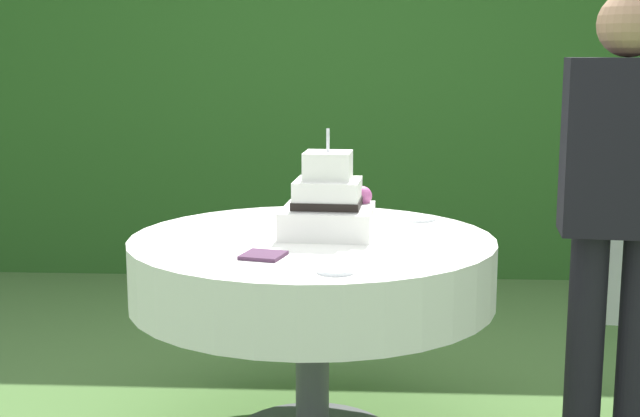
# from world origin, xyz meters

# --- Properties ---
(foliage_hedge) EXTENTS (6.82, 0.53, 2.49)m
(foliage_hedge) POSITION_xyz_m (0.00, 2.65, 1.25)
(foliage_hedge) COLOR #28561E
(foliage_hedge) RESTS_ON ground_plane
(cake_table) EXTENTS (1.30, 1.30, 0.77)m
(cake_table) POSITION_xyz_m (0.00, 0.00, 0.64)
(cake_table) COLOR #4C4C51
(cake_table) RESTS_ON ground_plane
(wedding_cake) EXTENTS (0.34, 0.34, 0.38)m
(wedding_cake) POSITION_xyz_m (0.06, 0.05, 0.88)
(wedding_cake) COLOR white
(wedding_cake) RESTS_ON cake_table
(serving_plate_near) EXTENTS (0.13, 0.13, 0.01)m
(serving_plate_near) POSITION_xyz_m (0.40, 0.35, 0.77)
(serving_plate_near) COLOR white
(serving_plate_near) RESTS_ON cake_table
(serving_plate_far) EXTENTS (0.11, 0.11, 0.01)m
(serving_plate_far) POSITION_xyz_m (0.10, -0.50, 0.77)
(serving_plate_far) COLOR white
(serving_plate_far) RESTS_ON cake_table
(napkin_stack) EXTENTS (0.16, 0.16, 0.01)m
(napkin_stack) POSITION_xyz_m (-0.14, -0.32, 0.77)
(napkin_stack) COLOR #4C2D47
(napkin_stack) RESTS_ON cake_table
(standing_person) EXTENTS (0.38, 0.24, 1.60)m
(standing_person) POSITION_xyz_m (0.99, -0.29, 0.93)
(standing_person) COLOR black
(standing_person) RESTS_ON ground_plane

